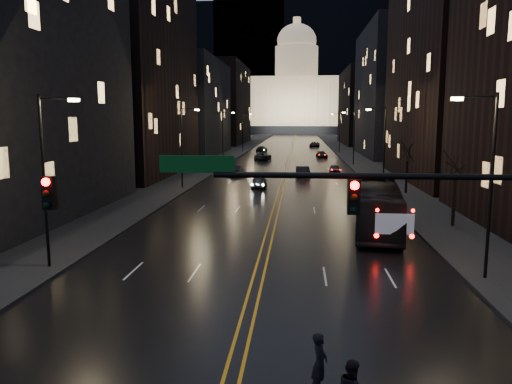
% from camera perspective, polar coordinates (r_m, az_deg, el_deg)
% --- Properties ---
extents(ground, '(900.00, 900.00, 0.00)m').
position_cam_1_polar(ground, '(16.29, -2.67, -20.23)').
color(ground, black).
rests_on(ground, ground).
extents(road, '(20.00, 320.00, 0.02)m').
position_cam_1_polar(road, '(144.39, 4.19, 5.33)').
color(road, black).
rests_on(road, ground).
extents(sidewalk_left, '(8.00, 320.00, 0.16)m').
position_cam_1_polar(sidewalk_left, '(145.25, -1.37, 5.39)').
color(sidewalk_left, black).
rests_on(sidewalk_left, ground).
extents(sidewalk_right, '(8.00, 320.00, 0.16)m').
position_cam_1_polar(sidewalk_right, '(144.87, 9.76, 5.27)').
color(sidewalk_right, black).
rests_on(sidewalk_right, ground).
extents(center_line, '(0.62, 320.00, 0.01)m').
position_cam_1_polar(center_line, '(144.38, 4.19, 5.33)').
color(center_line, orange).
rests_on(center_line, road).
extents(building_left_mid, '(12.00, 30.00, 28.00)m').
position_cam_1_polar(building_left_mid, '(72.18, -13.98, 13.12)').
color(building_left_mid, black).
rests_on(building_left_mid, ground).
extents(building_left_far, '(12.00, 34.00, 20.00)m').
position_cam_1_polar(building_left_far, '(108.63, -7.35, 9.53)').
color(building_left_far, black).
rests_on(building_left_far, ground).
extents(building_left_dist, '(12.00, 40.00, 24.00)m').
position_cam_1_polar(building_left_dist, '(155.91, -3.57, 9.97)').
color(building_left_dist, black).
rests_on(building_left_dist, ground).
extents(building_right_tall, '(12.00, 30.00, 38.00)m').
position_cam_1_polar(building_right_tall, '(67.86, 22.24, 17.33)').
color(building_right_tall, black).
rests_on(building_right_tall, ground).
extents(building_right_mid, '(12.00, 34.00, 26.00)m').
position_cam_1_polar(building_right_mid, '(107.98, 15.39, 10.90)').
color(building_right_mid, black).
rests_on(building_right_mid, ground).
extents(building_right_dist, '(12.00, 40.00, 22.00)m').
position_cam_1_polar(building_right_dist, '(155.37, 12.16, 9.44)').
color(building_right_dist, black).
rests_on(building_right_dist, ground).
extents(mountain_ridge, '(520.00, 60.00, 130.00)m').
position_cam_1_polar(mountain_ridge, '(400.10, 10.80, 16.52)').
color(mountain_ridge, black).
rests_on(mountain_ridge, ground).
extents(capitol, '(90.00, 50.00, 58.50)m').
position_cam_1_polar(capitol, '(264.33, 4.60, 10.45)').
color(capitol, black).
rests_on(capitol, ground).
extents(traffic_signal, '(17.29, 0.45, 7.00)m').
position_cam_1_polar(traffic_signal, '(14.95, 20.26, -2.54)').
color(traffic_signal, black).
rests_on(traffic_signal, ground).
extents(streetlamp_right_near, '(2.13, 0.25, 9.00)m').
position_cam_1_polar(streetlamp_right_near, '(25.88, 24.97, 1.60)').
color(streetlamp_right_near, black).
rests_on(streetlamp_right_near, ground).
extents(streetlamp_left_near, '(2.13, 0.25, 9.00)m').
position_cam_1_polar(streetlamp_left_near, '(27.46, -22.78, 2.08)').
color(streetlamp_left_near, black).
rests_on(streetlamp_left_near, ground).
extents(streetlamp_right_mid, '(2.13, 0.25, 9.00)m').
position_cam_1_polar(streetlamp_right_mid, '(54.95, 14.30, 5.34)').
color(streetlamp_right_mid, black).
rests_on(streetlamp_right_mid, ground).
extents(streetlamp_left_mid, '(2.13, 0.25, 9.00)m').
position_cam_1_polar(streetlamp_left_mid, '(55.71, -8.33, 5.55)').
color(streetlamp_left_mid, black).
rests_on(streetlamp_left_mid, ground).
extents(streetlamp_right_far, '(2.13, 0.25, 9.00)m').
position_cam_1_polar(streetlamp_right_far, '(84.67, 11.03, 6.45)').
color(streetlamp_right_far, black).
rests_on(streetlamp_right_far, ground).
extents(streetlamp_left_far, '(2.13, 0.25, 9.00)m').
position_cam_1_polar(streetlamp_left_far, '(85.17, -3.69, 6.59)').
color(streetlamp_left_far, black).
rests_on(streetlamp_left_far, ground).
extents(streetlamp_right_dist, '(2.13, 0.25, 9.00)m').
position_cam_1_polar(streetlamp_right_dist, '(114.54, 9.46, 6.97)').
color(streetlamp_right_dist, black).
rests_on(streetlamp_right_dist, ground).
extents(streetlamp_left_dist, '(2.13, 0.25, 9.00)m').
position_cam_1_polar(streetlamp_left_dist, '(114.90, -1.44, 7.08)').
color(streetlamp_left_dist, black).
rests_on(streetlamp_left_dist, ground).
extents(tree_right_mid, '(2.40, 2.40, 6.65)m').
position_cam_1_polar(tree_right_mid, '(37.96, 21.89, 2.87)').
color(tree_right_mid, black).
rests_on(tree_right_mid, ground).
extents(tree_right_far, '(2.40, 2.40, 6.65)m').
position_cam_1_polar(tree_right_far, '(53.42, 16.94, 4.55)').
color(tree_right_far, black).
rests_on(tree_right_far, ground).
extents(bus, '(4.33, 12.39, 3.38)m').
position_cam_1_polar(bus, '(35.53, 13.79, -1.73)').
color(bus, black).
rests_on(bus, ground).
extents(oncoming_car_a, '(1.69, 4.11, 1.40)m').
position_cam_1_polar(oncoming_car_a, '(55.82, 0.34, 1.12)').
color(oncoming_car_a, black).
rests_on(oncoming_car_a, ground).
extents(oncoming_car_b, '(1.70, 4.55, 1.49)m').
position_cam_1_polar(oncoming_car_b, '(67.73, -2.36, 2.45)').
color(oncoming_car_b, black).
rests_on(oncoming_car_b, ground).
extents(oncoming_car_c, '(3.09, 5.59, 1.48)m').
position_cam_1_polar(oncoming_car_c, '(93.07, 0.81, 4.09)').
color(oncoming_car_c, black).
rests_on(oncoming_car_c, ground).
extents(oncoming_car_d, '(2.58, 5.22, 1.46)m').
position_cam_1_polar(oncoming_car_d, '(114.88, 0.65, 4.91)').
color(oncoming_car_d, black).
rests_on(oncoming_car_d, ground).
extents(receding_car_a, '(2.04, 4.65, 1.49)m').
position_cam_1_polar(receding_car_a, '(66.19, 5.41, 2.28)').
color(receding_car_a, black).
rests_on(receding_car_a, ground).
extents(receding_car_b, '(1.71, 3.94, 1.32)m').
position_cam_1_polar(receding_car_b, '(71.75, 9.01, 2.62)').
color(receding_car_b, black).
rests_on(receding_car_b, ground).
extents(receding_car_c, '(2.36, 4.65, 1.29)m').
position_cam_1_polar(receding_car_c, '(99.60, 7.51, 4.25)').
color(receding_car_c, black).
rests_on(receding_car_c, ground).
extents(receding_car_d, '(3.03, 5.65, 1.51)m').
position_cam_1_polar(receding_car_d, '(136.50, 6.71, 5.43)').
color(receding_car_d, black).
rests_on(receding_car_d, ground).
extents(pedestrian_a, '(0.58, 0.75, 1.82)m').
position_cam_1_polar(pedestrian_a, '(15.08, 7.28, -18.89)').
color(pedestrian_a, black).
rests_on(pedestrian_a, ground).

